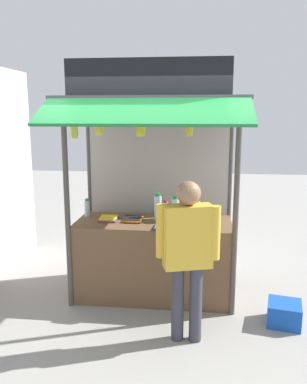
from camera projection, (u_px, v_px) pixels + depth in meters
ground_plane at (154, 294)px, 4.81m from camera, size 20.00×20.00×0.00m
stall_counter at (154, 258)px, 4.72m from camera, size 1.80×0.76×0.91m
stall_structure at (155, 158)px, 4.63m from camera, size 2.00×1.67×2.67m
water_bottle_front_left at (175, 210)px, 4.60m from camera, size 0.09×0.09×0.30m
water_bottle_mid_left at (158, 207)px, 4.69m from camera, size 0.09×0.09×0.32m
water_bottle_rear_center at (87, 208)px, 4.84m from camera, size 0.06×0.06×0.22m
water_bottle_mid_right at (165, 211)px, 4.63m from camera, size 0.07×0.07×0.25m
water_bottle_back_left at (197, 210)px, 4.71m from camera, size 0.07×0.07×0.24m
magazine_stack_center at (133, 219)px, 4.66m from camera, size 0.24×0.28×0.04m
magazine_stack_right at (108, 219)px, 4.67m from camera, size 0.22×0.25×0.04m
magazine_stack_back_right at (167, 227)px, 4.34m from camera, size 0.26×0.30×0.04m
banana_bunch_rightmost at (141, 128)px, 3.96m from camera, size 0.11×0.10×0.27m
banana_bunch_inner_left at (99, 128)px, 4.00m from camera, size 0.10×0.09×0.26m
banana_bunch_inner_right at (75, 132)px, 4.04m from camera, size 0.10×0.10×0.30m
banana_bunch_leftmost at (189, 130)px, 3.90m from camera, size 0.10×0.10×0.27m
vendor_person at (188, 247)px, 3.66m from camera, size 0.59×0.31×1.56m
plastic_crate at (284, 313)px, 4.11m from camera, size 0.39×0.39×0.23m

